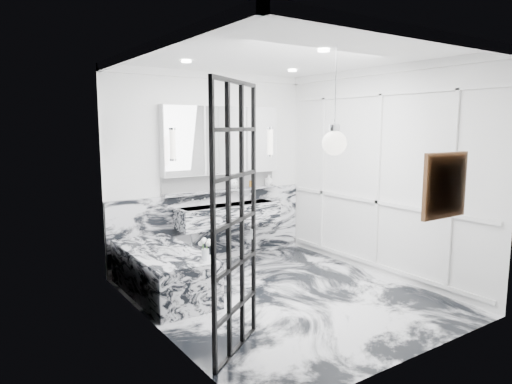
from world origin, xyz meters
TOP-DOWN VIEW (x-y plane):
  - floor at (0.00, 0.00)m, footprint 3.60×3.60m
  - ceiling at (0.00, 0.00)m, footprint 3.60×3.60m
  - wall_back at (0.00, 1.80)m, footprint 3.60×0.00m
  - wall_front at (0.00, -1.80)m, footprint 3.60×0.00m
  - wall_left at (-1.60, 0.00)m, footprint 0.00×3.60m
  - wall_right at (1.60, 0.00)m, footprint 0.00×3.60m
  - marble_clad_back at (0.00, 1.78)m, footprint 3.18×0.05m
  - marble_clad_left at (-1.59, 0.00)m, footprint 0.02×3.56m
  - panel_molding at (1.58, 0.00)m, footprint 0.03×3.40m
  - soap_bottle_a at (0.35, 1.71)m, footprint 0.07×0.07m
  - soap_bottle_b at (0.99, 1.71)m, footprint 0.09×0.10m
  - soap_bottle_c at (1.00, 1.71)m, footprint 0.13×0.13m
  - face_pot at (0.32, 1.71)m, footprint 0.16×0.16m
  - amber_bottle at (0.64, 1.71)m, footprint 0.04×0.04m
  - flower_vase at (-0.93, 0.26)m, footprint 0.08×0.08m
  - crittall_door at (-1.18, -0.80)m, footprint 0.75×0.54m
  - artwork at (0.43, -1.76)m, footprint 0.49×0.05m
  - pendant_light at (-0.26, -1.05)m, footprint 0.23×0.23m
  - trough_sink at (0.15, 1.55)m, footprint 1.60×0.45m
  - ledge at (0.15, 1.72)m, footprint 1.90×0.14m
  - subway_tile at (0.15, 1.78)m, footprint 1.90×0.03m
  - mirror_cabinet at (0.15, 1.73)m, footprint 1.90×0.16m
  - sconce_left at (-0.67, 1.63)m, footprint 0.07×0.07m
  - sconce_right at (0.97, 1.63)m, footprint 0.07×0.07m
  - bathtub at (-1.18, 0.90)m, footprint 0.75×1.65m

SIDE VIEW (x-z plane):
  - floor at x=0.00m, z-range 0.00..0.00m
  - bathtub at x=-1.18m, z-range 0.00..0.55m
  - marble_clad_back at x=0.00m, z-range 0.00..1.05m
  - flower_vase at x=-0.93m, z-range 0.55..0.67m
  - trough_sink at x=0.15m, z-range 0.58..0.88m
  - ledge at x=0.15m, z-range 1.05..1.09m
  - amber_bottle at x=0.64m, z-range 1.09..1.19m
  - face_pot at x=0.32m, z-range 1.09..1.24m
  - soap_bottle_c at x=1.00m, z-range 1.09..1.25m
  - soap_bottle_b at x=0.99m, z-range 1.09..1.26m
  - soap_bottle_a at x=0.35m, z-range 1.09..1.28m
  - crittall_door at x=-1.18m, z-range 0.00..2.40m
  - subway_tile at x=0.15m, z-range 1.09..1.32m
  - panel_molding at x=1.58m, z-range 0.15..2.45m
  - marble_clad_left at x=-1.59m, z-range 0.00..2.68m
  - wall_back at x=0.00m, z-range -0.40..3.20m
  - wall_front at x=0.00m, z-range -0.40..3.20m
  - wall_left at x=-1.60m, z-range -0.40..3.20m
  - wall_right at x=1.60m, z-range -0.40..3.20m
  - artwork at x=0.43m, z-range 1.26..1.75m
  - sconce_left at x=-0.67m, z-range 1.58..1.98m
  - sconce_right at x=0.97m, z-range 1.58..1.98m
  - mirror_cabinet at x=0.15m, z-range 1.32..2.32m
  - pendant_light at x=-0.26m, z-range 1.76..1.98m
  - ceiling at x=0.00m, z-range 2.80..2.80m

